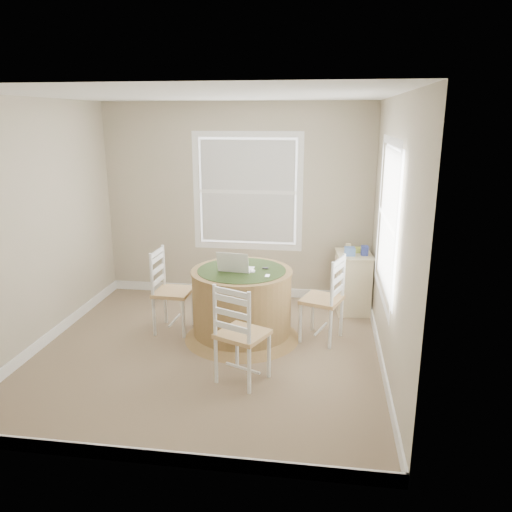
# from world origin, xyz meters

# --- Properties ---
(room) EXTENTS (3.64, 3.64, 2.64)m
(room) POSITION_xyz_m (0.17, 0.16, 1.30)
(room) COLOR #836953
(room) RESTS_ON ground
(round_table) EXTENTS (1.29, 1.29, 0.80)m
(round_table) POSITION_xyz_m (0.30, 0.41, 0.43)
(round_table) COLOR olive
(round_table) RESTS_ON ground
(chair_left) EXTENTS (0.42, 0.44, 0.95)m
(chair_left) POSITION_xyz_m (-0.51, 0.50, 0.47)
(chair_left) COLOR white
(chair_left) RESTS_ON ground
(chair_near) EXTENTS (0.55, 0.54, 0.95)m
(chair_near) POSITION_xyz_m (0.47, -0.52, 0.47)
(chair_near) COLOR white
(chair_near) RESTS_ON ground
(chair_right) EXTENTS (0.52, 0.53, 0.95)m
(chair_right) POSITION_xyz_m (1.18, 0.49, 0.47)
(chair_right) COLOR white
(chair_right) RESTS_ON ground
(laptop) EXTENTS (0.38, 0.34, 0.24)m
(laptop) POSITION_xyz_m (0.24, 0.39, 0.83)
(laptop) COLOR white
(laptop) RESTS_ON round_table
(mouse) EXTENTS (0.07, 0.10, 0.03)m
(mouse) POSITION_xyz_m (0.43, 0.36, 0.80)
(mouse) COLOR white
(mouse) RESTS_ON round_table
(phone) EXTENTS (0.05, 0.09, 0.02)m
(phone) POSITION_xyz_m (0.60, 0.23, 0.79)
(phone) COLOR #B7BABF
(phone) RESTS_ON round_table
(keys) EXTENTS (0.06, 0.05, 0.02)m
(keys) POSITION_xyz_m (0.55, 0.48, 0.80)
(keys) COLOR black
(keys) RESTS_ON round_table
(corner_chest) EXTENTS (0.48, 0.61, 0.76)m
(corner_chest) POSITION_xyz_m (1.55, 1.42, 0.38)
(corner_chest) COLOR beige
(corner_chest) RESTS_ON ground
(tissue_box) EXTENTS (0.13, 0.13, 0.10)m
(tissue_box) POSITION_xyz_m (1.50, 1.32, 0.81)
(tissue_box) COLOR #5881CB
(tissue_box) RESTS_ON corner_chest
(box_yellow) EXTENTS (0.16, 0.12, 0.06)m
(box_yellow) POSITION_xyz_m (1.57, 1.47, 0.79)
(box_yellow) COLOR #C1D14A
(box_yellow) RESTS_ON corner_chest
(box_blue) EXTENTS (0.09, 0.09, 0.12)m
(box_blue) POSITION_xyz_m (1.67, 1.34, 0.82)
(box_blue) COLOR #33419A
(box_blue) RESTS_ON corner_chest
(cup_cream) EXTENTS (0.07, 0.07, 0.09)m
(cup_cream) POSITION_xyz_m (1.48, 1.54, 0.80)
(cup_cream) COLOR beige
(cup_cream) RESTS_ON corner_chest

